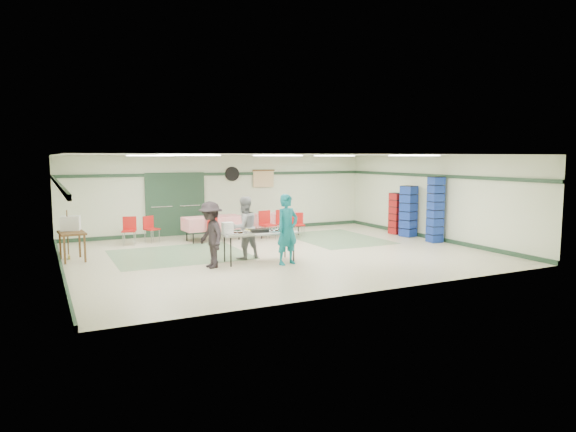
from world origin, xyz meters
name	(u,v)px	position (x,y,z in m)	size (l,w,h in m)	color
floor	(278,253)	(0.00, 0.00, 0.00)	(11.00, 11.00, 0.00)	beige
ceiling	(278,155)	(0.00, 0.00, 2.70)	(11.00, 11.00, 0.00)	white
wall_back	(224,194)	(0.00, 4.50, 1.35)	(11.00, 11.00, 0.00)	beige
wall_front	(376,224)	(0.00, -4.50, 1.35)	(11.00, 11.00, 0.00)	beige
wall_left	(58,215)	(-5.50, 0.00, 1.35)	(9.00, 9.00, 0.00)	beige
wall_right	(433,198)	(5.50, 0.00, 1.35)	(9.00, 9.00, 0.00)	beige
trim_back	(224,174)	(0.00, 4.47, 2.05)	(11.00, 0.06, 0.10)	#203B28
baseboard_back	(225,230)	(0.00, 4.47, 0.06)	(11.00, 0.06, 0.12)	#203B28
trim_left	(57,184)	(-5.47, 0.00, 2.05)	(9.00, 0.06, 0.10)	#203B28
baseboard_left	(62,270)	(-5.47, 0.00, 0.06)	(9.00, 0.06, 0.12)	#203B28
trim_right	(433,176)	(5.47, 0.00, 2.05)	(9.00, 0.06, 0.10)	#203B28
baseboard_right	(431,237)	(5.47, 0.00, 0.06)	(9.00, 0.06, 0.12)	#203B28
green_patch_a	(179,255)	(-2.50, 1.00, 0.00)	(3.50, 3.00, 0.01)	slate
green_patch_b	(336,238)	(2.80, 1.50, 0.00)	(2.50, 3.50, 0.01)	slate
double_door_left	(161,205)	(-2.20, 4.44, 1.05)	(0.90, 0.06, 2.10)	gray
double_door_right	(189,204)	(-1.25, 4.44, 1.05)	(0.90, 0.06, 2.10)	gray
door_frame	(176,205)	(-1.73, 4.42, 1.05)	(2.00, 0.03, 2.15)	#203B28
wall_fan	(232,174)	(0.30, 4.44, 2.05)	(0.50, 0.50, 0.10)	black
scroll_banner	(263,179)	(1.50, 4.44, 1.85)	(0.80, 0.02, 0.60)	#DFBA8B
serving_table	(259,234)	(-0.92, -0.84, 0.72)	(1.95, 0.92, 0.76)	#9F9F9A
sheet_tray_right	(280,231)	(-0.39, -0.94, 0.77)	(0.59, 0.45, 0.02)	silver
sheet_tray_mid	(255,231)	(-0.97, -0.71, 0.77)	(0.57, 0.43, 0.02)	silver
sheet_tray_left	(239,234)	(-1.50, -0.97, 0.77)	(0.62, 0.47, 0.02)	silver
baking_pan	(259,231)	(-0.93, -0.85, 0.80)	(0.46, 0.29, 0.08)	black
foam_box_stack	(227,228)	(-1.73, -0.77, 0.90)	(0.25, 0.23, 0.29)	white
volunteer_teal	(287,229)	(-0.40, -1.40, 0.87)	(0.63, 0.42, 1.74)	#127180
volunteer_grey	(244,228)	(-1.11, -0.30, 0.81)	(0.79, 0.62, 1.63)	#949499
volunteer_dark	(211,235)	(-2.22, -0.97, 0.80)	(1.03, 0.59, 1.59)	black
dining_table_a	(276,219)	(1.27, 2.90, 0.57)	(1.82, 0.98, 0.77)	red
dining_table_b	(213,223)	(-0.93, 2.90, 0.57)	(1.88, 0.92, 0.77)	red
chair_a	(283,221)	(1.29, 2.34, 0.57)	(0.44, 0.44, 0.93)	red
chair_b	(266,222)	(0.68, 2.34, 0.57)	(0.50, 0.50, 0.93)	red
chair_c	(298,222)	(1.82, 2.32, 0.49)	(0.45, 0.45, 0.80)	red
chair_d	(214,228)	(-1.07, 2.32, 0.47)	(0.45, 0.45, 0.78)	red
chair_loose_a	(150,226)	(-2.79, 3.37, 0.50)	(0.51, 0.51, 0.82)	red
chair_loose_b	(129,228)	(-3.45, 3.18, 0.52)	(0.49, 0.49, 0.86)	red
crate_stack_blue_a	(435,210)	(5.15, -0.49, 1.02)	(0.39, 0.39, 2.04)	navy
crate_stack_red	(396,214)	(5.15, 1.45, 0.71)	(0.36, 0.36, 1.42)	maroon
crate_stack_blue_b	(408,211)	(5.15, 0.79, 0.85)	(0.43, 0.43, 1.70)	navy
printer_table	(72,236)	(-5.15, 1.41, 0.64)	(0.67, 0.97, 0.74)	brown
office_printer	(71,223)	(-5.15, 1.73, 0.93)	(0.46, 0.41, 0.37)	silver
broom	(68,234)	(-5.23, 1.73, 0.66)	(0.03, 0.03, 1.27)	brown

